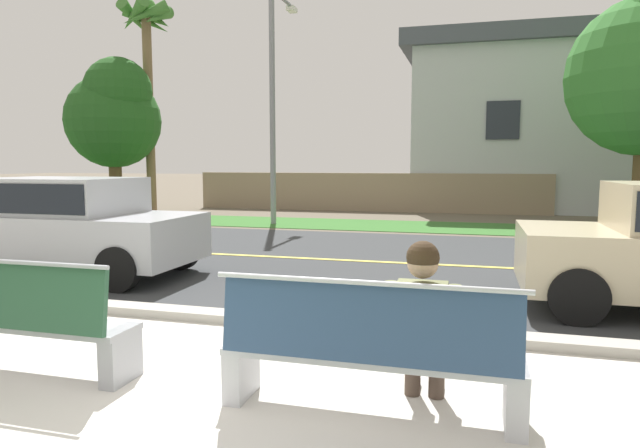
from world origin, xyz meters
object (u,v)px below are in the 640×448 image
at_px(bench_right, 368,353).
at_px(seated_person_olive, 423,321).
at_px(bench_left, 13,320).
at_px(streetlamp, 275,89).
at_px(shade_tree_far_left, 114,114).
at_px(palm_tree_tall, 147,41).
at_px(car_silver_near, 62,221).

distance_m(bench_right, seated_person_olive, 0.45).
bearing_deg(bench_right, bench_left, 180.00).
height_order(streetlamp, shade_tree_far_left, streetlamp).
relative_size(shade_tree_far_left, palm_tree_tall, 0.71).
bearing_deg(streetlamp, bench_right, -67.05).
relative_size(car_silver_near, streetlamp, 0.63).
distance_m(car_silver_near, streetlamp, 8.55).
bearing_deg(shade_tree_far_left, car_silver_near, -58.79).
bearing_deg(seated_person_olive, palm_tree_tall, 128.37).
bearing_deg(bench_right, seated_person_olive, 26.13).
bearing_deg(car_silver_near, streetlamp, 85.08).
bearing_deg(bench_right, streetlamp, 112.95).
bearing_deg(shade_tree_far_left, seated_person_olive, -47.76).
height_order(bench_right, car_silver_near, car_silver_near).
xyz_separation_m(bench_left, car_silver_near, (-2.59, 3.63, 0.39)).
bearing_deg(streetlamp, car_silver_near, -94.92).
bearing_deg(streetlamp, palm_tree_tall, 158.32).
bearing_deg(palm_tree_tall, shade_tree_far_left, -132.59).
bearing_deg(streetlamp, bench_left, -80.67).
distance_m(bench_left, palm_tree_tall, 16.61).
xyz_separation_m(seated_person_olive, car_silver_near, (-5.95, 3.46, 0.18)).
bearing_deg(palm_tree_tall, seated_person_olive, -51.63).
relative_size(seated_person_olive, car_silver_near, 0.29).
xyz_separation_m(bench_right, car_silver_near, (-5.60, 3.63, 0.39)).
relative_size(seated_person_olive, shade_tree_far_left, 0.24).
bearing_deg(shade_tree_far_left, bench_left, -57.55).
height_order(bench_right, shade_tree_far_left, shade_tree_far_left).
bearing_deg(streetlamp, shade_tree_far_left, 168.14).
height_order(seated_person_olive, palm_tree_tall, palm_tree_tall).
relative_size(bench_right, car_silver_near, 0.49).
xyz_separation_m(bench_left, bench_right, (3.01, 0.00, 0.00)).
bearing_deg(palm_tree_tall, bench_right, -52.91).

